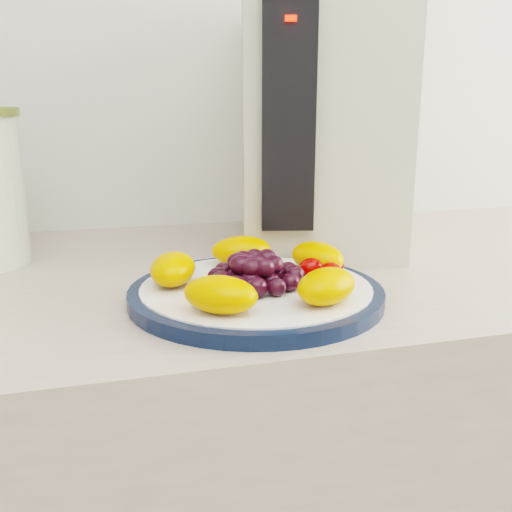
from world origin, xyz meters
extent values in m
cylinder|color=#0A1833|center=(0.12, 1.05, 0.91)|extent=(0.28, 0.28, 0.01)
cylinder|color=white|center=(0.12, 1.05, 0.91)|extent=(0.25, 0.25, 0.02)
cube|color=beige|center=(0.28, 1.30, 1.09)|extent=(0.28, 0.35, 0.38)
cube|color=black|center=(0.19, 1.16, 1.09)|extent=(0.07, 0.04, 0.28)
cube|color=#FF0C05|center=(0.19, 1.15, 1.20)|extent=(0.01, 0.01, 0.01)
ellipsoid|color=#FF8600|center=(0.20, 1.09, 0.93)|extent=(0.07, 0.09, 0.03)
ellipsoid|color=#FF8600|center=(0.13, 1.14, 0.93)|extent=(0.08, 0.05, 0.03)
ellipsoid|color=#FF8600|center=(0.03, 1.08, 0.93)|extent=(0.07, 0.08, 0.03)
ellipsoid|color=#FF8600|center=(0.06, 0.98, 0.93)|extent=(0.09, 0.08, 0.03)
ellipsoid|color=#FF8600|center=(0.17, 0.98, 0.93)|extent=(0.09, 0.08, 0.03)
ellipsoid|color=black|center=(0.12, 1.05, 0.93)|extent=(0.02, 0.02, 0.02)
ellipsoid|color=black|center=(0.14, 1.05, 0.93)|extent=(0.02, 0.02, 0.02)
ellipsoid|color=black|center=(0.13, 1.07, 0.93)|extent=(0.02, 0.02, 0.02)
ellipsoid|color=black|center=(0.11, 1.07, 0.93)|extent=(0.02, 0.02, 0.02)
ellipsoid|color=black|center=(0.10, 1.05, 0.93)|extent=(0.02, 0.02, 0.02)
ellipsoid|color=black|center=(0.11, 1.04, 0.93)|extent=(0.02, 0.02, 0.02)
ellipsoid|color=black|center=(0.13, 1.04, 0.93)|extent=(0.02, 0.02, 0.02)
ellipsoid|color=black|center=(0.16, 1.07, 0.93)|extent=(0.02, 0.02, 0.02)
ellipsoid|color=black|center=(0.15, 1.08, 0.93)|extent=(0.02, 0.02, 0.02)
ellipsoid|color=black|center=(0.13, 1.10, 0.93)|extent=(0.02, 0.02, 0.02)
ellipsoid|color=black|center=(0.11, 1.10, 0.93)|extent=(0.02, 0.02, 0.02)
ellipsoid|color=black|center=(0.09, 1.08, 0.93)|extent=(0.02, 0.02, 0.02)
ellipsoid|color=black|center=(0.08, 1.07, 0.93)|extent=(0.02, 0.02, 0.02)
ellipsoid|color=black|center=(0.08, 1.04, 0.93)|extent=(0.02, 0.02, 0.02)
ellipsoid|color=black|center=(0.09, 1.03, 0.93)|extent=(0.02, 0.02, 0.02)
ellipsoid|color=black|center=(0.11, 1.01, 0.93)|extent=(0.02, 0.02, 0.02)
ellipsoid|color=black|center=(0.13, 1.01, 0.93)|extent=(0.02, 0.02, 0.02)
ellipsoid|color=black|center=(0.15, 1.03, 0.93)|extent=(0.02, 0.02, 0.02)
ellipsoid|color=black|center=(0.16, 1.04, 0.93)|extent=(0.02, 0.02, 0.02)
ellipsoid|color=black|center=(0.12, 1.05, 0.94)|extent=(0.02, 0.02, 0.02)
ellipsoid|color=black|center=(0.13, 1.07, 0.94)|extent=(0.02, 0.02, 0.02)
ellipsoid|color=black|center=(0.12, 1.07, 0.94)|extent=(0.02, 0.02, 0.02)
ellipsoid|color=black|center=(0.11, 1.07, 0.94)|extent=(0.02, 0.02, 0.02)
ellipsoid|color=black|center=(0.10, 1.06, 0.94)|extent=(0.02, 0.02, 0.02)
ellipsoid|color=black|center=(0.10, 1.05, 0.94)|extent=(0.02, 0.02, 0.02)
ellipsoid|color=black|center=(0.11, 1.04, 0.94)|extent=(0.02, 0.02, 0.02)
ellipsoid|color=black|center=(0.12, 1.04, 0.94)|extent=(0.02, 0.02, 0.02)
ellipsoid|color=black|center=(0.13, 1.04, 0.94)|extent=(0.02, 0.02, 0.02)
ellipsoid|color=#D90300|center=(0.19, 1.07, 0.93)|extent=(0.03, 0.03, 0.02)
ellipsoid|color=#D90300|center=(0.21, 1.07, 0.93)|extent=(0.04, 0.03, 0.02)
ellipsoid|color=#D90300|center=(0.20, 1.04, 0.93)|extent=(0.04, 0.04, 0.02)
camera|label=1|loc=(-0.04, 0.49, 1.10)|focal=40.00mm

